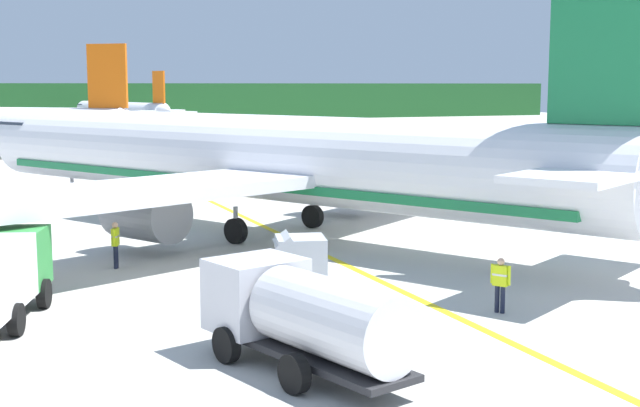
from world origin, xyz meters
The scene contains 10 objects.
ground centered at (0.00, 48.00, -0.10)m, with size 240.00×320.00×0.20m, color #B7B5AD.
distant_treeline centered at (0.00, 150.29, 3.49)m, with size 216.00×6.00×6.98m, color #1E5123.
airliner_foreground centered at (1.47, 24.40, 3.39)m, with size 32.21×38.03×11.90m.
airliner_far_taxiway centered at (12.67, 128.24, 2.50)m, with size 25.04×29.92×8.77m.
service_truck_fuel centered at (-3.66, 5.83, 1.40)m, with size 3.62×6.36×2.40m.
cargo_container_near centered at (-0.86, 13.39, 0.91)m, with size 2.18×2.18×1.93m.
crew_loader_left centered at (-1.92, 11.02, 0.95)m, with size 0.36×0.60×1.62m.
crew_loader_right centered at (3.64, 8.50, 0.98)m, with size 0.44×0.54×1.66m.
crew_supervisor centered at (-5.90, 19.22, 1.02)m, with size 0.38×0.59×1.73m.
apron_guide_line centered at (2.19, 19.90, 0.01)m, with size 0.30×60.00×0.01m, color yellow.
Camera 1 is at (-10.81, -12.58, 6.74)m, focal length 48.43 mm.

